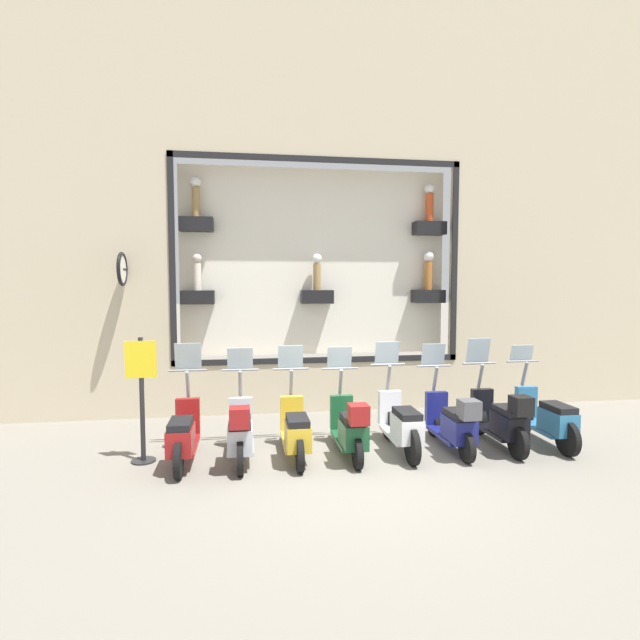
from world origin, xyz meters
TOP-DOWN VIEW (x-y plane):
  - ground_plane at (0.00, 0.00)m, footprint 120.00×120.00m
  - building_facade at (3.60, 0.00)m, footprint 1.24×36.00m
  - scooter_teal_0 at (0.71, -3.40)m, footprint 1.81×0.61m
  - scooter_black_1 at (0.65, -2.56)m, footprint 1.80×0.61m
  - scooter_navy_2 at (0.64, -1.73)m, footprint 1.79×0.60m
  - scooter_white_3 at (0.72, -0.90)m, footprint 1.81×0.60m
  - scooter_green_4 at (0.64, -0.07)m, footprint 1.79×0.61m
  - scooter_yellow_5 at (0.71, 0.77)m, footprint 1.80×0.60m
  - scooter_silver_6 at (0.65, 1.60)m, footprint 1.80×0.60m
  - scooter_red_7 at (0.71, 2.43)m, footprint 1.80×0.61m
  - shop_sign_post at (0.90, 3.04)m, footprint 0.36×0.45m

SIDE VIEW (x-z plane):
  - ground_plane at x=0.00m, z-range 0.00..0.00m
  - scooter_yellow_5 at x=0.71m, z-range -0.39..1.24m
  - scooter_red_7 at x=0.71m, z-range -0.41..1.29m
  - scooter_teal_0 at x=0.71m, z-range -0.34..1.23m
  - scooter_white_3 at x=0.72m, z-range -0.39..1.28m
  - scooter_green_4 at x=0.64m, z-range -0.34..1.26m
  - scooter_navy_2 at x=0.64m, z-range -0.35..1.27m
  - scooter_silver_6 at x=0.65m, z-range -0.34..1.28m
  - scooter_black_1 at x=0.65m, z-range -0.37..1.33m
  - shop_sign_post at x=0.90m, z-range 0.08..1.96m
  - building_facade at x=3.60m, z-range 0.13..10.93m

